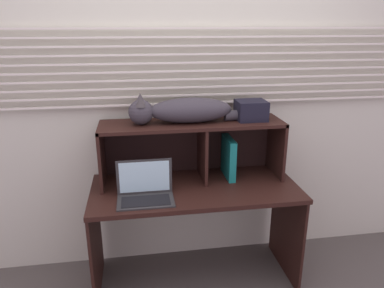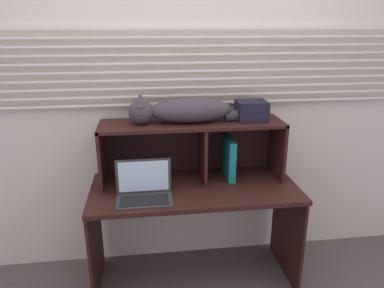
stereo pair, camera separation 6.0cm
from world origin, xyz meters
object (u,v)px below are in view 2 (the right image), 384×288
at_px(book_stack, 139,177).
at_px(storage_box, 251,111).
at_px(binder_upright, 229,158).
at_px(laptop, 144,190).
at_px(cat, 183,110).

bearing_deg(book_stack, storage_box, 0.21).
xyz_separation_m(binder_upright, storage_box, (0.14, 0.00, 0.33)).
bearing_deg(laptop, storage_box, 19.50).
height_order(cat, storage_box, cat).
xyz_separation_m(cat, laptop, (-0.27, -0.26, -0.43)).
distance_m(book_stack, storage_box, 0.88).
bearing_deg(laptop, book_stack, 97.92).
height_order(book_stack, storage_box, storage_box).
relative_size(binder_upright, storage_box, 1.43).
bearing_deg(laptop, binder_upright, 23.81).
relative_size(laptop, storage_box, 1.73).
xyz_separation_m(book_stack, storage_box, (0.77, 0.00, 0.44)).
bearing_deg(storage_box, laptop, -160.50).
bearing_deg(storage_box, cat, 180.00).
bearing_deg(binder_upright, laptop, -156.19).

